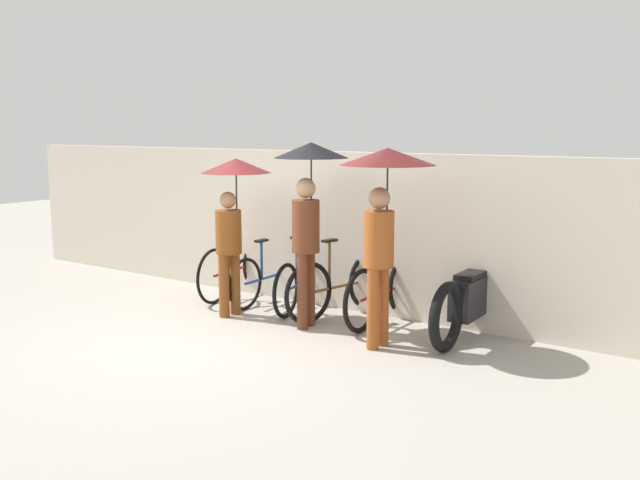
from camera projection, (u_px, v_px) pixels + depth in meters
name	position (u px, v px, depth m)	size (l,w,h in m)	color
ground_plane	(214.00, 340.00, 7.88)	(30.00, 30.00, 0.00)	#9E998E
back_wall	(318.00, 228.00, 9.35)	(11.45, 0.12, 2.02)	beige
parked_bicycle_0	(237.00, 268.00, 9.90)	(0.44, 1.81, 1.09)	black
parked_bicycle_1	(271.00, 275.00, 9.58)	(0.44, 1.77, 1.05)	black
parked_bicycle_2	(303.00, 281.00, 9.18)	(0.50, 1.63, 0.98)	black
parked_bicycle_3	(340.00, 285.00, 8.83)	(0.53, 1.80, 0.99)	black
parked_bicycle_4	(384.00, 291.00, 8.53)	(0.44, 1.78, 1.11)	black
pedestrian_leading	(233.00, 198.00, 8.73)	(0.86, 0.86, 1.95)	brown
pedestrian_center	(309.00, 190.00, 8.20)	(0.87, 0.87, 2.15)	brown
pedestrian_trailing	(384.00, 192.00, 7.43)	(1.01, 1.01, 2.11)	#9E4C1E
motorcycle	(470.00, 300.00, 7.96)	(0.58, 2.07, 0.94)	black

